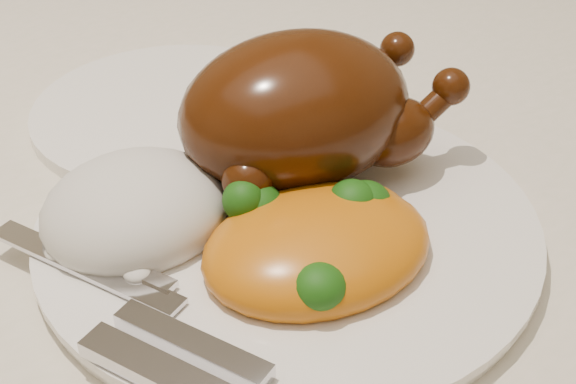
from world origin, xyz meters
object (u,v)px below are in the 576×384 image
dinner_plate (288,227)px  roast_chicken (303,110)px  dining_table (17,350)px  side_plate (176,111)px

dinner_plate → roast_chicken: bearing=47.4°
dining_table → side_plate: 0.21m
dinner_plate → roast_chicken: size_ratio=1.57×
dining_table → roast_chicken: (0.19, -0.06, 0.16)m
dinner_plate → side_plate: size_ratio=1.38×
dining_table → roast_chicken: 0.26m
dinner_plate → roast_chicken: (0.04, 0.04, 0.05)m
side_plate → roast_chicken: bearing=-77.6°
dining_table → side_plate: (0.17, 0.07, 0.11)m
dining_table → roast_chicken: roast_chicken is taller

